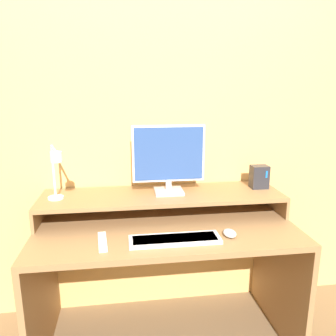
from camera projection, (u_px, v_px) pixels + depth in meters
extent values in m
cube|color=#E5AD60|center=(158.00, 120.00, 2.02)|extent=(6.00, 0.05, 2.50)
cube|color=olive|center=(166.00, 228.00, 1.79)|extent=(1.40, 0.69, 0.03)
cube|color=olive|center=(42.00, 296.00, 1.78)|extent=(0.03, 0.69, 0.69)
cube|color=olive|center=(279.00, 276.00, 1.96)|extent=(0.03, 0.69, 0.69)
cube|color=olive|center=(40.00, 212.00, 1.83)|extent=(0.02, 0.37, 0.11)
cube|color=olive|center=(273.00, 200.00, 2.01)|extent=(0.02, 0.37, 0.11)
cube|color=olive|center=(162.00, 195.00, 1.91)|extent=(1.40, 0.37, 0.02)
cube|color=#BCBCC1|center=(169.00, 191.00, 1.92)|extent=(0.16, 0.15, 0.02)
cylinder|color=#BCBCC1|center=(169.00, 184.00, 1.91)|extent=(0.04, 0.04, 0.06)
cube|color=silver|center=(169.00, 153.00, 1.87)|extent=(0.42, 0.02, 0.33)
cube|color=#2D4C8C|center=(169.00, 154.00, 1.86)|extent=(0.39, 0.01, 0.30)
cylinder|color=silver|center=(56.00, 198.00, 1.82)|extent=(0.09, 0.09, 0.01)
cylinder|color=silver|center=(54.00, 172.00, 1.78)|extent=(0.01, 0.01, 0.29)
cylinder|color=silver|center=(53.00, 149.00, 1.66)|extent=(0.07, 0.18, 0.01)
cylinder|color=silver|center=(56.00, 157.00, 1.59)|extent=(0.06, 0.06, 0.05)
cube|color=#28282D|center=(259.00, 177.00, 2.00)|extent=(0.10, 0.08, 0.14)
cube|color=#1972F2|center=(267.00, 174.00, 1.96)|extent=(0.01, 0.00, 0.04)
cube|color=silver|center=(175.00, 240.00, 1.59)|extent=(0.45, 0.13, 0.02)
cube|color=#AFAFB3|center=(175.00, 239.00, 1.59)|extent=(0.41, 0.10, 0.01)
ellipsoid|color=silver|center=(230.00, 233.00, 1.65)|extent=(0.06, 0.09, 0.03)
cube|color=white|center=(102.00, 242.00, 1.57)|extent=(0.06, 0.20, 0.02)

